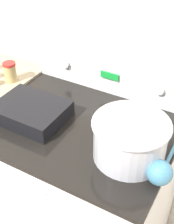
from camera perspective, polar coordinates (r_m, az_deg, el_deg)
kitchen_wall at (r=1.43m, az=6.20°, el=15.15°), size 8.00×0.05×2.50m
stove_range at (r=1.64m, az=-0.92°, el=-15.21°), size 0.80×0.67×0.95m
control_panel at (r=1.47m, az=4.69°, el=6.85°), size 0.80×0.07×0.18m
mixing_bowl at (r=1.12m, az=7.90°, el=-4.65°), size 0.28×0.28×0.16m
casserole_dish at (r=1.34m, az=-10.22°, el=0.27°), size 0.29×0.23×0.07m
ladle at (r=1.08m, az=13.24°, el=-10.58°), size 0.09×0.28×0.09m
spice_jar_red_cap at (r=1.59m, az=-13.86°, el=7.14°), size 0.06×0.06×0.10m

